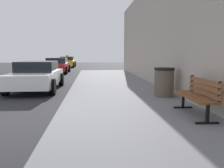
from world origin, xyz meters
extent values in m
cube|color=slate|center=(4.00, 0.00, 0.07)|extent=(4.00, 32.00, 0.15)
cube|color=brown|center=(5.11, -0.02, 0.60)|extent=(0.17, 1.71, 0.04)
cube|color=brown|center=(5.24, -0.02, 0.60)|extent=(0.17, 1.71, 0.04)
cube|color=brown|center=(5.36, -0.03, 0.60)|extent=(0.17, 1.71, 0.04)
cube|color=brown|center=(5.49, -0.03, 0.60)|extent=(0.17, 1.71, 0.04)
cube|color=brown|center=(5.52, -0.03, 0.70)|extent=(0.12, 1.70, 0.11)
cube|color=brown|center=(5.52, -0.03, 0.83)|extent=(0.12, 1.70, 0.11)
cube|color=brown|center=(5.52, -0.03, 0.96)|extent=(0.12, 1.70, 0.11)
cube|color=black|center=(5.27, -0.75, 0.38)|extent=(0.06, 0.06, 0.45)
cube|color=black|center=(5.27, -0.75, 0.17)|extent=(0.50, 0.08, 0.04)
cube|color=black|center=(5.50, -0.76, 0.82)|extent=(0.05, 0.05, 0.44)
cube|color=black|center=(5.33, 0.71, 0.38)|extent=(0.06, 0.06, 0.45)
cube|color=black|center=(5.33, 0.71, 0.17)|extent=(0.50, 0.08, 0.04)
cube|color=black|center=(5.56, 0.70, 0.82)|extent=(0.05, 0.05, 0.44)
cylinder|color=brown|center=(5.35, 2.50, 0.60)|extent=(0.65, 0.65, 0.90)
cylinder|color=black|center=(5.35, 2.50, 1.09)|extent=(0.69, 0.69, 0.08)
cube|color=white|center=(0.47, 5.38, 0.54)|extent=(1.79, 4.36, 0.55)
cube|color=black|center=(0.47, 5.59, 1.04)|extent=(1.58, 1.96, 0.45)
cylinder|color=black|center=(1.37, 3.98, 0.32)|extent=(0.22, 0.64, 0.64)
cylinder|color=black|center=(-0.42, 3.98, 0.32)|extent=(0.22, 0.64, 0.64)
cylinder|color=black|center=(1.37, 6.77, 0.32)|extent=(0.22, 0.64, 0.64)
cylinder|color=black|center=(-0.42, 6.77, 0.32)|extent=(0.22, 0.64, 0.64)
cube|color=red|center=(0.03, 14.93, 0.54)|extent=(1.78, 4.13, 0.55)
cube|color=black|center=(0.03, 15.14, 1.04)|extent=(1.56, 1.86, 0.45)
cylinder|color=black|center=(0.92, 13.61, 0.32)|extent=(0.22, 0.64, 0.64)
cylinder|color=black|center=(-0.86, 13.61, 0.32)|extent=(0.22, 0.64, 0.64)
cylinder|color=black|center=(0.92, 16.25, 0.32)|extent=(0.22, 0.64, 0.64)
cylinder|color=black|center=(-0.86, 16.25, 0.32)|extent=(0.22, 0.64, 0.64)
cube|color=yellow|center=(0.01, 23.99, 0.54)|extent=(1.71, 4.48, 0.55)
cube|color=black|center=(0.01, 24.21, 1.04)|extent=(1.50, 2.02, 0.45)
cube|color=yellow|center=(0.01, 24.21, 1.35)|extent=(0.36, 0.14, 0.16)
cylinder|color=black|center=(0.86, 22.55, 0.32)|extent=(0.22, 0.64, 0.64)
cylinder|color=black|center=(-0.84, 22.55, 0.32)|extent=(0.22, 0.64, 0.64)
cylinder|color=black|center=(0.86, 25.42, 0.32)|extent=(0.22, 0.64, 0.64)
cylinder|color=black|center=(-0.84, 25.42, 0.32)|extent=(0.22, 0.64, 0.64)
camera|label=1|loc=(2.88, -5.37, 1.60)|focal=38.20mm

